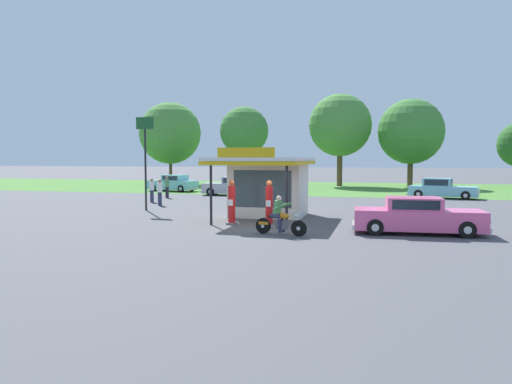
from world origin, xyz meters
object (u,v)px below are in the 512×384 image
Objects in this scene: parked_car_back_row_centre_right at (173,184)px; bystander_chatting_near_pumps at (167,186)px; parked_car_back_row_far_right at (442,189)px; bystander_admiring_sedan at (152,190)px; featured_classic_sedan at (417,217)px; roadside_pole_sign at (145,148)px; motorcycle_with_rider at (280,219)px; gas_pump_offside at (269,205)px; bystander_strolling_foreground at (160,192)px; parked_car_back_row_centre_left at (233,187)px; gas_pump_nearside at (232,204)px.

bystander_chatting_near_pumps is (2.76, -7.23, 0.19)m from parked_car_back_row_centre_right.
bystander_admiring_sedan is (-20.14, -8.74, 0.19)m from parked_car_back_row_far_right.
roadside_pole_sign reaches higher than featured_classic_sedan.
bystander_chatting_near_pumps is (-17.66, 14.26, 0.20)m from featured_classic_sedan.
bystander_admiring_sedan is at bearing -73.05° from parked_car_back_row_centre_right.
motorcycle_with_rider is 12.31m from roadside_pole_sign.
gas_pump_offside is 17.63m from bystander_chatting_near_pumps.
bystander_strolling_foreground is at bearing -69.47° from bystander_chatting_near_pumps.
bystander_strolling_foreground reaches higher than parked_car_back_row_centre_left.
parked_car_back_row_far_right is at bearing 13.39° from bystander_chatting_near_pumps.
roadside_pole_sign is at bearing -72.73° from bystander_chatting_near_pumps.
roadside_pole_sign is at bearing 160.02° from featured_classic_sedan.
featured_classic_sedan is at bearing -19.98° from roadside_pole_sign.
bystander_strolling_foreground is at bearing -69.27° from parked_car_back_row_centre_right.
motorcycle_with_rider is 22.54m from parked_car_back_row_far_right.
gas_pump_nearside is 21.61m from parked_car_back_row_far_right.
parked_car_back_row_centre_right is (-14.07, 20.76, -0.25)m from gas_pump_offside.
gas_pump_offside is 0.39× the size of featured_classic_sedan.
motorcycle_with_rider is at bearing -67.64° from parked_car_back_row_centre_left.
parked_car_back_row_far_right reaches higher than featured_classic_sedan.
featured_classic_sedan is 22.70m from bystander_chatting_near_pumps.
parked_car_back_row_far_right is 3.15× the size of bystander_strolling_foreground.
bystander_admiring_sedan reaches higher than parked_car_back_row_centre_left.
parked_car_back_row_centre_right is at bearing 110.73° from bystander_strolling_foreground.
parked_car_back_row_centre_right is 23.62m from parked_car_back_row_far_right.
featured_classic_sedan is at bearing -46.47° from parked_car_back_row_centre_right.
parked_car_back_row_centre_right is at bearing 133.53° from featured_classic_sedan.
bystander_strolling_foreground is at bearing 133.56° from gas_pump_nearside.
gas_pump_nearside reaches higher than parked_car_back_row_far_right.
bystander_admiring_sedan is (-17.06, 10.46, 0.19)m from featured_classic_sedan.
gas_pump_nearside is 18.18m from parked_car_back_row_centre_left.
parked_car_back_row_far_right is 3.25× the size of bystander_chatting_near_pumps.
gas_pump_offside is at bearing -0.00° from gas_pump_nearside.
motorcycle_with_rider reaches higher than featured_classic_sedan.
bystander_admiring_sedan is at bearing 148.48° from featured_classic_sedan.
bystander_chatting_near_pumps is at bearing -137.33° from parked_car_back_row_centre_left.
parked_car_back_row_far_right is (9.44, 18.47, -0.26)m from gas_pump_offside.
featured_classic_sedan is (6.35, -0.74, -0.26)m from gas_pump_offside.
parked_car_back_row_far_right is 21.46m from bystander_strolling_foreground.
parked_car_back_row_far_right is 22.87m from roadside_pole_sign.
bystander_admiring_sedan is 0.98× the size of bystander_strolling_foreground.
gas_pump_offside is at bearing -40.24° from bystander_strolling_foreground.
featured_classic_sedan is 1.05× the size of parked_car_back_row_centre_left.
bystander_strolling_foreground reaches higher than parked_car_back_row_centre_right.
parked_car_back_row_centre_right is (-15.07, 23.20, 0.05)m from motorcycle_with_rider.
bystander_chatting_near_pumps is at bearing 110.53° from bystander_strolling_foreground.
gas_pump_offside is 0.95× the size of motorcycle_with_rider.
bystander_chatting_near_pumps is at bearing -69.12° from parked_car_back_row_centre_right.
featured_classic_sedan is 3.13× the size of bystander_strolling_foreground.
parked_car_back_row_centre_left is at bearing -176.21° from parked_car_back_row_far_right.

